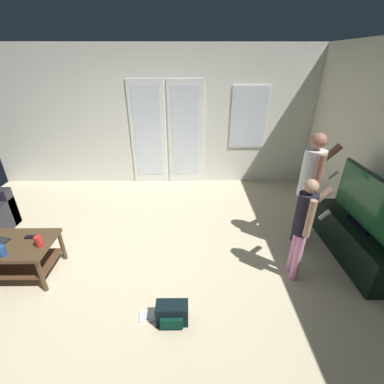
% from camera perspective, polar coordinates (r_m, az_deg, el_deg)
% --- Properties ---
extents(ground_plane, '(6.33, 5.41, 0.02)m').
position_cam_1_polar(ground_plane, '(3.48, -12.71, -16.36)').
color(ground_plane, beige).
extents(wall_back_with_doors, '(6.33, 0.09, 2.63)m').
position_cam_1_polar(wall_back_with_doors, '(5.27, -7.91, 15.25)').
color(wall_back_with_doors, silver).
rests_on(wall_back_with_doors, ground_plane).
extents(coffee_table, '(0.92, 0.60, 0.46)m').
position_cam_1_polar(coffee_table, '(3.76, -34.38, -10.73)').
color(coffee_table, '#483521').
rests_on(coffee_table, ground_plane).
extents(tv_stand, '(0.40, 1.43, 0.48)m').
position_cam_1_polar(tv_stand, '(4.01, 31.74, -9.16)').
color(tv_stand, black).
rests_on(tv_stand, ground_plane).
extents(flat_screen_tv, '(0.08, 1.16, 0.69)m').
position_cam_1_polar(flat_screen_tv, '(3.74, 33.87, -1.73)').
color(flat_screen_tv, black).
rests_on(flat_screen_tv, tv_stand).
extents(person_adult, '(0.55, 0.43, 1.58)m').
position_cam_1_polar(person_adult, '(3.61, 24.38, 1.81)').
color(person_adult, '#372F4F').
rests_on(person_adult, ground_plane).
extents(person_child, '(0.44, 0.34, 1.27)m').
position_cam_1_polar(person_child, '(3.11, 23.21, -6.07)').
color(person_child, pink).
rests_on(person_child, ground_plane).
extents(backpack, '(0.31, 0.20, 0.23)m').
position_cam_1_polar(backpack, '(2.83, -4.35, -24.95)').
color(backpack, black).
rests_on(backpack, ground_plane).
extents(loose_keyboard, '(0.45, 0.17, 0.02)m').
position_cam_1_polar(loose_keyboard, '(2.97, -6.70, -25.04)').
color(loose_keyboard, white).
rests_on(loose_keyboard, ground_plane).
extents(cup_near_edge, '(0.08, 0.08, 0.12)m').
position_cam_1_polar(cup_near_edge, '(3.44, -30.46, -9.26)').
color(cup_near_edge, red).
rests_on(cup_near_edge, coffee_table).
extents(cup_by_laptop, '(0.08, 0.08, 0.11)m').
position_cam_1_polar(cup_by_laptop, '(3.50, -36.11, -10.34)').
color(cup_by_laptop, '#22498F').
rests_on(cup_by_laptop, coffee_table).
extents(tv_remote_black, '(0.17, 0.06, 0.02)m').
position_cam_1_polar(tv_remote_black, '(3.64, -31.42, -8.37)').
color(tv_remote_black, black).
rests_on(tv_remote_black, coffee_table).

